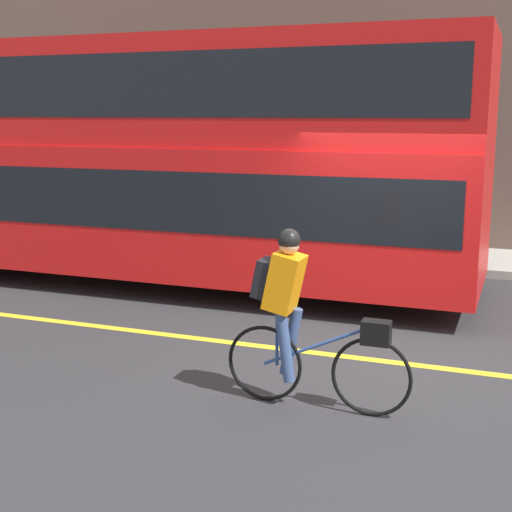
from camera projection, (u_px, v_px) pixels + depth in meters
ground_plane at (370, 358)px, 8.12m from camera, size 80.00×80.00×0.00m
road_center_line at (369, 359)px, 8.08m from camera, size 50.00×0.14×0.01m
sidewalk_curb at (433, 258)px, 13.32m from camera, size 60.00×2.09×0.14m
building_facade at (451, 49)px, 13.65m from camera, size 60.00×0.30×7.89m
bus at (164, 152)px, 11.30m from camera, size 9.89×2.62×3.83m
cyclist_on_bike at (299, 313)px, 6.65m from camera, size 1.79×0.32×1.71m
street_sign_post at (388, 180)px, 13.23m from camera, size 0.36×0.09×2.44m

